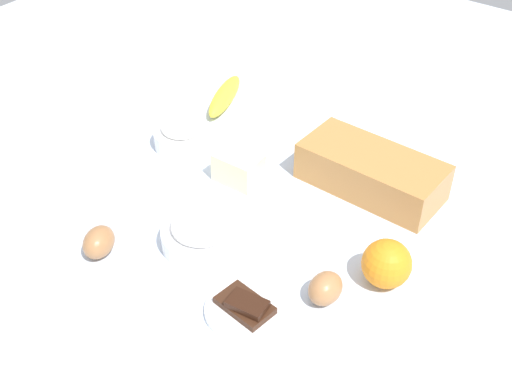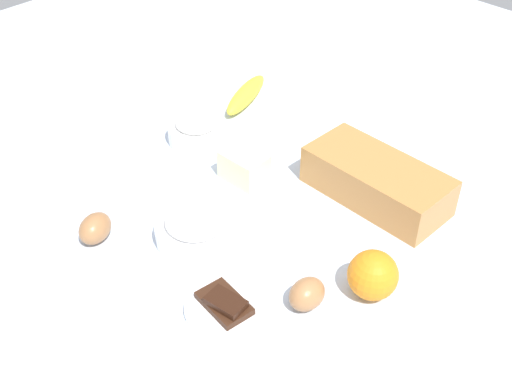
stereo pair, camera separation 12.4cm
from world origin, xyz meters
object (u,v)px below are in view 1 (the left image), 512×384
Objects in this scene: egg_near_butter at (325,288)px; egg_beside_bowl at (99,242)px; sugar_bowl at (202,232)px; orange_fruit at (387,264)px; loaf_pan at (371,171)px; butter_block at (238,168)px; chocolate_plate at (245,308)px; banana at (225,96)px; flour_bowl at (183,134)px.

egg_near_butter is 0.40m from egg_beside_bowl.
orange_fruit is at bearing 20.54° from sugar_bowl.
butter_block is at bearing -147.28° from loaf_pan.
butter_block reaches higher than egg_beside_bowl.
loaf_pan reaches higher than egg_near_butter.
egg_near_butter is (-0.06, -0.09, -0.02)m from orange_fruit.
butter_block is 1.29× the size of egg_beside_bowl.
chocolate_plate is at bearing -88.44° from loaf_pan.
banana is 2.27× the size of orange_fruit.
egg_beside_bowl is at bearing -171.21° from chocolate_plate.
egg_beside_bowl is 0.29m from chocolate_plate.
orange_fruit reaches higher than banana.
sugar_bowl is 0.18m from egg_beside_bowl.
orange_fruit is (0.30, 0.11, 0.01)m from sugar_bowl.
egg_near_butter is (0.48, -0.19, -0.00)m from flour_bowl.
loaf_pan is 0.26m from butter_block.
chocolate_plate is (-0.15, -0.19, -0.03)m from orange_fruit.
egg_near_butter is (0.52, -0.38, 0.01)m from banana.
egg_beside_bowl is at bearing -151.11° from orange_fruit.
butter_block is (-0.37, 0.07, -0.01)m from orange_fruit.
sugar_bowl reaches higher than egg_near_butter.
flour_bowl is (-0.40, -0.11, -0.01)m from loaf_pan.
orange_fruit is at bearing -11.35° from butter_block.
sugar_bowl is at bearing -114.49° from loaf_pan.
sugar_bowl is 0.78× the size of banana.
egg_near_butter is 0.95× the size of egg_beside_bowl.
egg_near_butter reaches higher than banana.
loaf_pan is at bearing 105.94° from egg_near_butter.
egg_near_butter is at bearing -21.81° from flour_bowl.
egg_beside_bowl is 0.54× the size of chocolate_plate.
chocolate_plate is at bearing -50.11° from butter_block.
flour_bowl is at bearing 169.63° from orange_fruit.
orange_fruit reaches higher than flour_bowl.
chocolate_plate is at bearing -126.70° from orange_fruit.
loaf_pan is 1.49× the size of banana.
egg_near_butter is 0.13m from chocolate_plate.
banana is 0.65m from chocolate_plate.
butter_block is at bearing -45.67° from banana.
flour_bowl is 0.32m from sugar_bowl.
sugar_bowl is at bearing 152.90° from chocolate_plate.
sugar_bowl reaches higher than flour_bowl.
loaf_pan is 0.32m from egg_near_butter.
flour_bowl is 1.88× the size of egg_near_butter.
banana is 0.30m from butter_block.
chocolate_plate is (0.16, -0.08, -0.02)m from sugar_bowl.
egg_beside_bowl is at bearing -136.04° from sugar_bowl.
banana is 2.72× the size of egg_beside_bowl.
egg_beside_bowl is (-0.43, -0.24, -0.02)m from orange_fruit.
loaf_pan is 1.92× the size of sugar_bowl.
loaf_pan is 4.28× the size of egg_near_butter.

